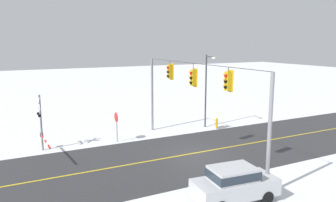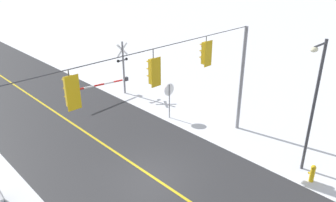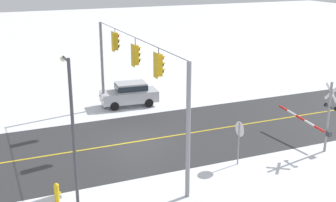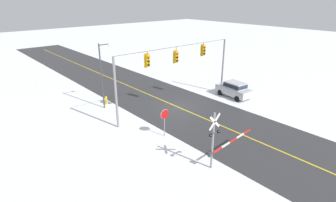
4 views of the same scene
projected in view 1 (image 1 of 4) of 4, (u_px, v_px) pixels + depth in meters
The scene contains 9 objects.
ground_plane at pixel (194, 153), 22.90m from camera, with size 160.00×160.00×0.00m, color white.
road_asphalt at pixel (260, 142), 25.57m from camera, with size 9.00×80.00×0.01m, color #303033.
lane_centre_line at pixel (260, 142), 25.57m from camera, with size 0.14×72.00×0.01m, color gold.
signal_span at pixel (194, 92), 22.19m from camera, with size 14.20×0.47×6.22m.
stop_sign at pixel (116, 120), 25.23m from camera, with size 0.80×0.09×2.35m.
railroad_crossing at pixel (41, 125), 22.84m from camera, with size 4.76×0.31×4.00m.
parked_car_silver at pixel (234, 183), 15.86m from camera, with size 2.12×4.31×1.74m.
streetlamp_near at pixel (207, 84), 29.21m from camera, with size 1.39×0.28×6.50m.
fire_hydrant at pixel (216, 122), 29.77m from camera, with size 0.24×0.31×0.88m.
Camera 1 is at (18.71, -11.52, 7.59)m, focal length 35.42 mm.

